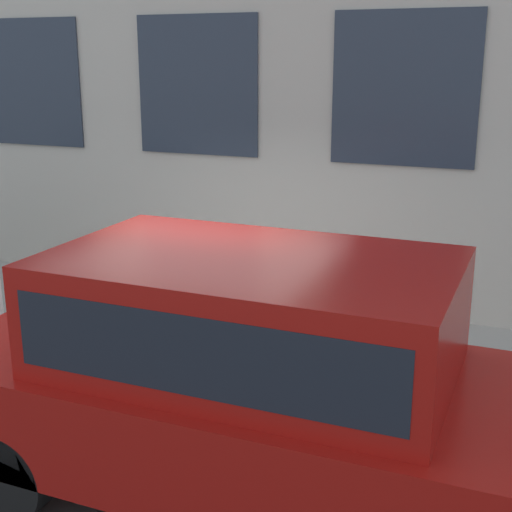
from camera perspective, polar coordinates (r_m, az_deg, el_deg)
The scene contains 5 objects.
ground_plane at distance 7.47m, azimuth -4.16°, elevation -10.94°, with size 80.00×80.00×0.00m, color #514F4C.
sidewalk at distance 8.54m, azimuth -0.15°, elevation -6.77°, with size 2.66×60.00×0.16m.
fire_hydrant at distance 7.53m, azimuth -2.03°, elevation -5.71°, with size 0.38×0.48×0.84m.
person at distance 7.54m, azimuth 2.03°, elevation -2.53°, with size 0.33×0.22×1.37m.
parked_truck_red_near at distance 5.40m, azimuth -1.01°, elevation -8.80°, with size 2.02×4.70×1.97m.
Camera 1 is at (-5.94, -3.05, 3.35)m, focal length 50.00 mm.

